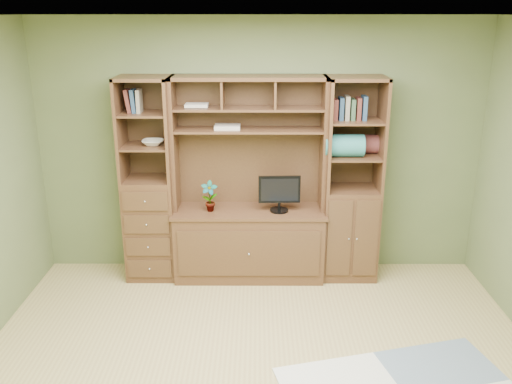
{
  "coord_description": "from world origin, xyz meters",
  "views": [
    {
      "loc": [
        -0.02,
        -3.37,
        2.63
      ],
      "look_at": [
        -0.03,
        1.2,
        1.1
      ],
      "focal_mm": 38.0,
      "sensor_mm": 36.0,
      "label": 1
    }
  ],
  "objects_px": {
    "left_tower": "(149,181)",
    "right_tower": "(352,181)",
    "center_hutch": "(249,182)",
    "monitor": "(279,187)"
  },
  "relations": [
    {
      "from": "left_tower",
      "to": "right_tower",
      "type": "height_order",
      "value": "same"
    },
    {
      "from": "center_hutch",
      "to": "monitor",
      "type": "xyz_separation_m",
      "value": [
        0.3,
        -0.03,
        -0.04
      ]
    },
    {
      "from": "left_tower",
      "to": "monitor",
      "type": "bearing_deg",
      "value": -3.3
    },
    {
      "from": "left_tower",
      "to": "monitor",
      "type": "height_order",
      "value": "left_tower"
    },
    {
      "from": "right_tower",
      "to": "monitor",
      "type": "distance_m",
      "value": 0.73
    },
    {
      "from": "left_tower",
      "to": "right_tower",
      "type": "relative_size",
      "value": 1.0
    },
    {
      "from": "center_hutch",
      "to": "monitor",
      "type": "height_order",
      "value": "center_hutch"
    },
    {
      "from": "right_tower",
      "to": "left_tower",
      "type": "bearing_deg",
      "value": 180.0
    },
    {
      "from": "left_tower",
      "to": "monitor",
      "type": "xyz_separation_m",
      "value": [
        1.3,
        -0.07,
        -0.04
      ]
    },
    {
      "from": "center_hutch",
      "to": "right_tower",
      "type": "relative_size",
      "value": 1.0
    }
  ]
}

